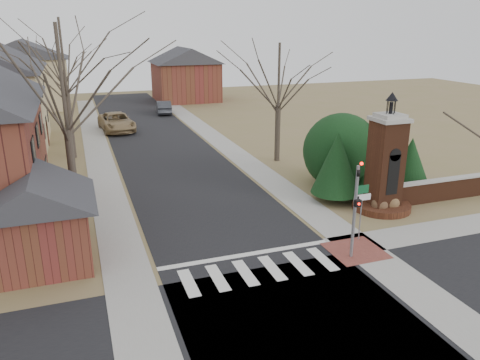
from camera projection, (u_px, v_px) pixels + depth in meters
name	position (u px, v px, depth m)	size (l,w,h in m)	color
ground	(266.00, 280.00, 18.78)	(120.00, 120.00, 0.00)	olive
main_street	(164.00, 150.00, 38.48)	(8.00, 70.00, 0.01)	black
cross_street	(300.00, 322.00, 16.10)	(120.00, 8.00, 0.01)	black
crosswalk_zone	(259.00, 270.00, 19.50)	(8.00, 2.20, 0.02)	silver
stop_bar	(247.00, 255.00, 20.84)	(8.00, 0.35, 0.02)	silver
sidewalk_right_main	(224.00, 145.00, 40.12)	(2.00, 60.00, 0.02)	gray
sidewalk_left	(98.00, 155.00, 36.83)	(2.00, 60.00, 0.02)	gray
curb_apron	(356.00, 251.00, 21.20)	(2.40, 2.40, 0.02)	brown
traffic_signal_pole	(356.00, 202.00, 19.85)	(0.28, 0.41, 4.50)	slate
sign_post	(362.00, 201.00, 21.72)	(0.90, 0.07, 2.75)	slate
brick_gate_monument	(385.00, 172.00, 25.42)	(3.20, 3.20, 6.47)	#502817
brick_garden_wall	(447.00, 189.00, 27.33)	(7.50, 0.50, 1.30)	#502817
garage_left	(36.00, 215.00, 19.41)	(4.80, 4.80, 4.29)	maroon
house_distant_left	(24.00, 73.00, 56.62)	(10.80, 8.80, 8.53)	tan
house_distant_right	(185.00, 73.00, 63.14)	(8.80, 8.80, 7.30)	maroon
evergreen_near	(337.00, 163.00, 26.61)	(2.80, 2.80, 4.10)	#473D33
evergreen_mid	(374.00, 148.00, 28.63)	(3.40, 3.40, 4.70)	#473D33
evergreen_far	(410.00, 160.00, 28.59)	(2.40, 2.40, 3.30)	#473D33
evergreen_mass	(341.00, 148.00, 29.38)	(4.80, 4.80, 4.80)	black
bare_tree_0	(61.00, 70.00, 22.21)	(8.05, 8.05, 11.15)	#473D33
bare_tree_1	(62.00, 50.00, 33.75)	(8.40, 8.40, 11.64)	#473D33
bare_tree_2	(59.00, 55.00, 45.54)	(7.35, 7.35, 10.19)	#473D33
bare_tree_3	(279.00, 70.00, 33.38)	(7.00, 7.00, 9.70)	#473D33
pickup_truck	(117.00, 122.00, 45.27)	(2.86, 6.19, 1.72)	#967B52
distant_car	(164.00, 107.00, 54.22)	(1.58, 4.54, 1.50)	#37393F
dry_shrub_left	(380.00, 204.00, 25.48)	(0.90, 0.90, 0.90)	brown
dry_shrub_right	(391.00, 202.00, 25.69)	(0.97, 0.97, 0.97)	brown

